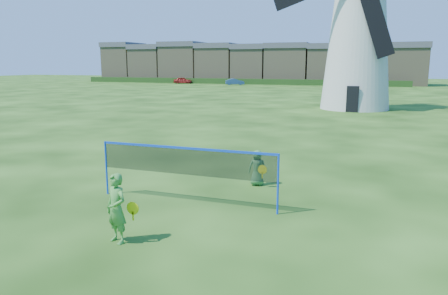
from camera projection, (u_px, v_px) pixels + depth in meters
ground at (211, 206)px, 11.32m from camera, size 220.00×220.00×0.00m
windmill at (358, 37)px, 34.59m from camera, size 13.29×5.53×17.33m
badminton_net at (186, 162)px, 11.32m from camera, size 5.05×0.05×1.55m
player_girl at (117, 209)px, 8.89m from camera, size 0.74×0.53×1.49m
player_boy at (257, 168)px, 13.17m from camera, size 0.67×0.50×1.11m
terraced_houses at (248, 63)px, 83.92m from camera, size 63.76×8.40×8.14m
hedge at (231, 81)px, 79.48m from camera, size 62.00×0.80×1.00m
car_left at (183, 80)px, 81.40m from camera, size 3.70×2.26×1.18m
car_right at (235, 82)px, 75.78m from camera, size 3.58×2.33×1.11m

